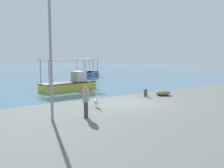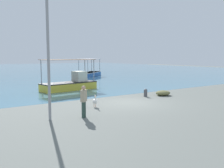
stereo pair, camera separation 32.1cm
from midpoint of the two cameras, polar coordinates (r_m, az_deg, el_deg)
ground at (r=17.38m, az=4.80°, el=-4.28°), size 120.00×120.00×0.00m
fishing_boat_near_left at (r=39.81m, az=-4.86°, el=2.51°), size 5.44×4.74×2.77m
fishing_boat_outer at (r=24.06m, az=-9.12°, el=0.21°), size 5.61×2.53×2.91m
pelican at (r=15.83m, az=-3.39°, el=-3.94°), size 0.43×0.79×0.80m
lamp_post at (r=12.64m, az=-13.68°, el=7.60°), size 0.28×0.28×6.31m
mooring_bollard at (r=20.04m, az=8.13°, el=-1.92°), size 0.29×0.29×0.64m
fisherman_standing at (r=13.11m, az=-5.80°, el=-3.78°), size 0.45×0.43×1.69m
net_pile at (r=20.90m, az=12.01°, el=-2.02°), size 1.27×1.08×0.41m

